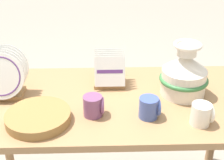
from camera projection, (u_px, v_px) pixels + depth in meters
name	position (u px, v px, depth m)	size (l,w,h in m)	color
display_table	(112.00, 112.00, 1.65)	(1.52, 0.74, 0.73)	#9E754C
ceramic_vase	(184.00, 74.00, 1.60)	(0.25, 0.25, 0.29)	silver
dish_rack_round_plates	(4.00, 76.00, 1.58)	(0.23, 0.18, 0.25)	tan
dish_rack_square_plates	(110.00, 72.00, 1.72)	(0.17, 0.16, 0.18)	tan
wicker_charger_stack	(38.00, 117.00, 1.43)	(0.30, 0.30, 0.04)	olive
mug_cobalt_glaze	(150.00, 108.00, 1.45)	(0.10, 0.09, 0.10)	#42569E
mug_cream_glaze	(202.00, 114.00, 1.40)	(0.10, 0.09, 0.10)	silver
mug_plum_glaze	(94.00, 106.00, 1.46)	(0.10, 0.09, 0.10)	#7A4770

